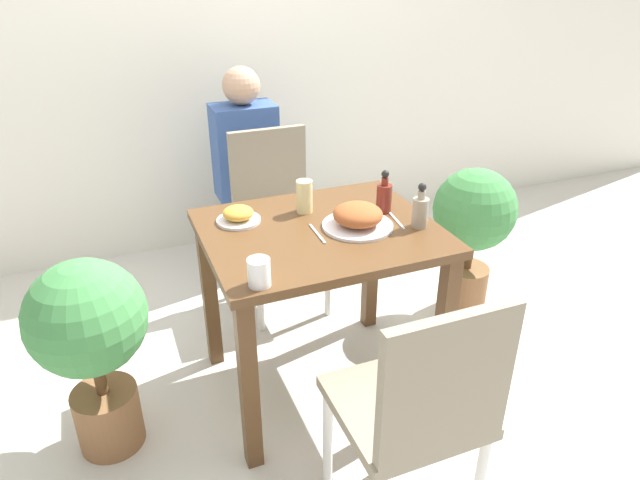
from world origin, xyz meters
The scene contains 16 objects.
ground_plane centered at (0.00, 0.00, 0.00)m, with size 16.00×16.00×0.00m, color beige.
wall_back centered at (0.00, 1.56, 1.30)m, with size 8.00×0.05×2.60m.
dining_table centered at (0.00, 0.00, 0.62)m, with size 0.89×0.74×0.75m.
chair_near centered at (0.01, -0.76, 0.52)m, with size 0.42×0.42×0.91m.
chair_far centered at (0.05, 0.73, 0.52)m, with size 0.42×0.42×0.91m.
food_plate centered at (0.14, -0.04, 0.80)m, with size 0.27×0.27×0.09m.
side_plate centered at (-0.27, 0.17, 0.78)m, with size 0.17×0.17×0.06m.
drink_cup centered at (-0.33, -0.31, 0.80)m, with size 0.07×0.07×0.09m.
juice_glass centered at (0.00, 0.17, 0.82)m, with size 0.07×0.07×0.13m.
sauce_bottle centered at (0.36, -0.13, 0.82)m, with size 0.06×0.06×0.18m.
condiment_bottle centered at (0.30, 0.05, 0.82)m, with size 0.06×0.06×0.18m.
fork_utensil centered at (-0.03, -0.04, 0.76)m, with size 0.01×0.17×0.00m.
spoon_utensil centered at (0.31, -0.04, 0.76)m, with size 0.03×0.18×0.00m.
potted_plant_left centered at (-0.87, -0.02, 0.50)m, with size 0.42×0.42×0.79m.
potted_plant_right centered at (0.92, 0.25, 0.50)m, with size 0.41×0.41×0.78m.
person_figure centered at (0.01, 1.14, 0.58)m, with size 0.34×0.22×1.17m.
Camera 1 is at (-0.73, -1.82, 1.71)m, focal length 32.00 mm.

